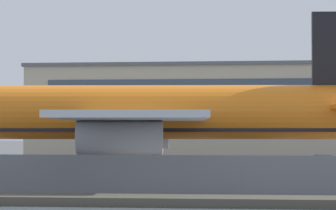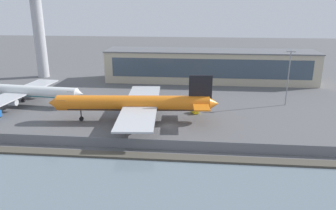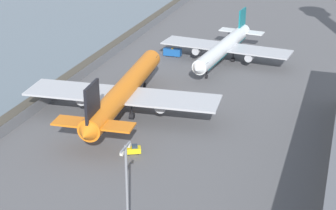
% 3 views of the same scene
% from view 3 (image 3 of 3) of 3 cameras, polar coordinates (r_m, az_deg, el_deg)
% --- Properties ---
extents(ground_plane, '(500.00, 500.00, 0.00)m').
position_cam_3_polar(ground_plane, '(121.51, -7.67, -2.47)').
color(ground_plane, '#565659').
extents(shoreline_seawall, '(320.00, 3.00, 0.50)m').
position_cam_3_polar(shoreline_seawall, '(131.11, -15.79, -1.09)').
color(shoreline_seawall, '#474238').
rests_on(shoreline_seawall, ground).
extents(perimeter_fence, '(280.00, 0.10, 2.63)m').
position_cam_3_polar(perimeter_fence, '(128.34, -14.16, -0.92)').
color(perimeter_fence, slate).
rests_on(perimeter_fence, ground).
extents(cargo_jet_orange, '(51.28, 44.36, 14.39)m').
position_cam_3_polar(cargo_jet_orange, '(126.39, -4.49, 1.41)').
color(cargo_jet_orange, orange).
rests_on(cargo_jet_orange, ground).
extents(passenger_jet_white_teal, '(43.87, 38.08, 12.24)m').
position_cam_3_polar(passenger_jet_white_teal, '(161.30, 5.75, 5.87)').
color(passenger_jet_white_teal, white).
rests_on(passenger_jet_white_teal, ground).
extents(baggage_tug, '(2.81, 3.58, 1.80)m').
position_cam_3_polar(baggage_tug, '(110.48, -3.59, -4.55)').
color(baggage_tug, yellow).
rests_on(baggage_tug, ground).
extents(ops_van, '(2.15, 5.22, 2.48)m').
position_cam_3_polar(ops_van, '(167.58, 0.42, 5.42)').
color(ops_van, '#19519E').
rests_on(ops_van, ground).
extents(apron_light_mast_apron_west, '(3.20, 0.40, 19.00)m').
position_cam_3_polar(apron_light_mast_apron_west, '(76.22, -4.16, -9.64)').
color(apron_light_mast_apron_west, gray).
rests_on(apron_light_mast_apron_west, ground).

